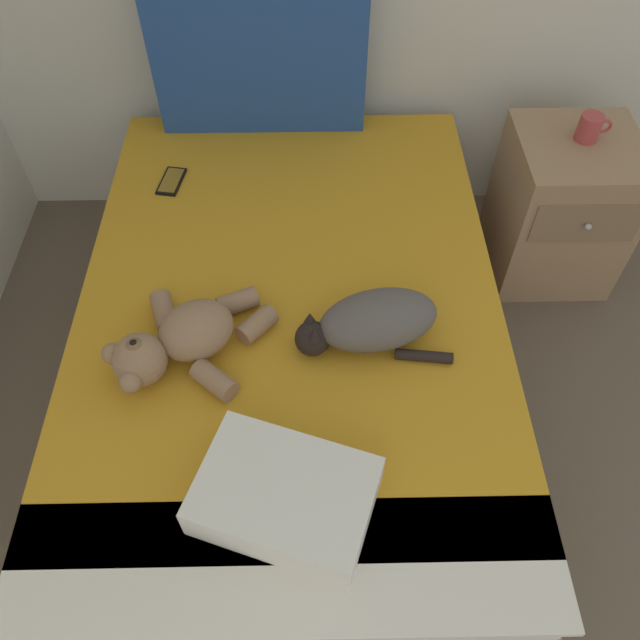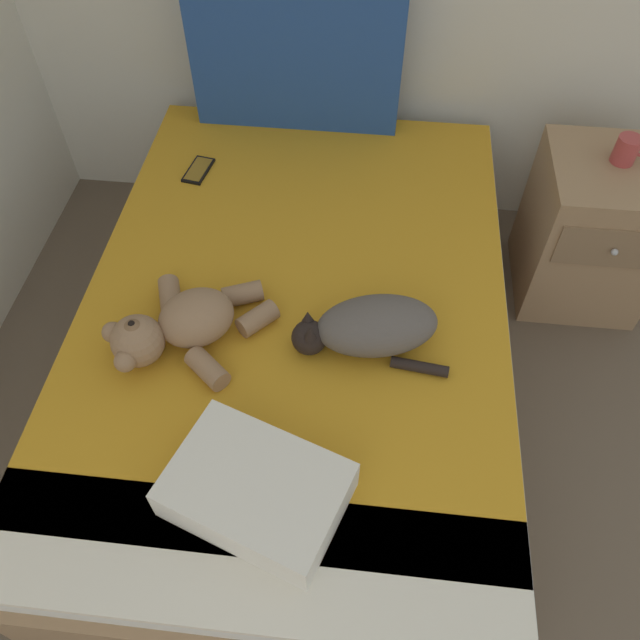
# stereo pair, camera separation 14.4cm
# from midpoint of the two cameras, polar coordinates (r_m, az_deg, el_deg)

# --- Properties ---
(bed) EXTENTS (1.33, 1.93, 0.50)m
(bed) POSITION_cam_midpoint_polar(r_m,az_deg,el_deg) (2.13, -0.08, -1.99)
(bed) COLOR #9E7A56
(bed) RESTS_ON ground_plane
(patterned_cushion) EXTENTS (0.76, 0.12, 0.54)m
(patterned_cushion) POSITION_cam_midpoint_polar(r_m,az_deg,el_deg) (2.46, -0.33, 22.64)
(patterned_cushion) COLOR #264C99
(patterned_cushion) RESTS_ON bed
(cat) EXTENTS (0.44, 0.26, 0.15)m
(cat) POSITION_cam_midpoint_polar(r_m,az_deg,el_deg) (1.77, 6.85, -0.77)
(cat) COLOR #59514C
(cat) RESTS_ON bed
(teddy_bear) EXTENTS (0.47, 0.39, 0.16)m
(teddy_bear) POSITION_cam_midpoint_polar(r_m,az_deg,el_deg) (1.79, -10.20, -0.60)
(teddy_bear) COLOR #937051
(teddy_bear) RESTS_ON bed
(cell_phone) EXTENTS (0.10, 0.16, 0.01)m
(cell_phone) POSITION_cam_midpoint_polar(r_m,az_deg,el_deg) (2.38, -9.13, 13.08)
(cell_phone) COLOR black
(cell_phone) RESTS_ON bed
(throw_pillow) EXTENTS (0.47, 0.40, 0.11)m
(throw_pillow) POSITION_cam_midpoint_polar(r_m,az_deg,el_deg) (1.53, -2.96, -15.14)
(throw_pillow) COLOR white
(throw_pillow) RESTS_ON bed
(nightstand) EXTENTS (0.45, 0.48, 0.60)m
(nightstand) POSITION_cam_midpoint_polar(r_m,az_deg,el_deg) (2.65, 24.58, 7.23)
(nightstand) COLOR #9E7A56
(nightstand) RESTS_ON ground_plane
(mug) EXTENTS (0.12, 0.08, 0.09)m
(mug) POSITION_cam_midpoint_polar(r_m,az_deg,el_deg) (2.48, 27.42, 13.34)
(mug) COLOR #B23F3F
(mug) RESTS_ON nightstand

